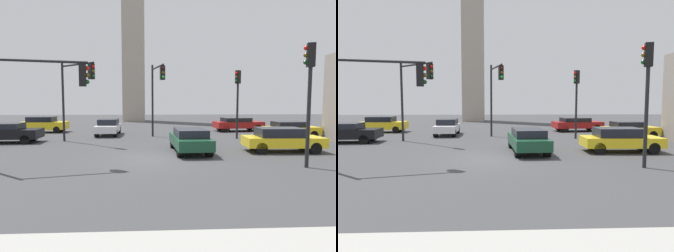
% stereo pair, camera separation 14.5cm
% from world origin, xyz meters
% --- Properties ---
extents(ground_plane, '(95.05, 95.05, 0.00)m').
position_xyz_m(ground_plane, '(0.00, 0.00, 0.00)').
color(ground_plane, '#424244').
extents(traffic_light_0, '(0.49, 0.41, 5.37)m').
position_xyz_m(traffic_light_0, '(6.65, -2.27, 3.73)').
color(traffic_light_0, black).
rests_on(traffic_light_0, ground_plane).
extents(traffic_light_1, '(2.81, 2.45, 5.69)m').
position_xyz_m(traffic_light_1, '(-5.30, 5.72, 4.01)').
color(traffic_light_1, black).
rests_on(traffic_light_1, ground_plane).
extents(traffic_light_2, '(0.48, 0.45, 5.24)m').
position_xyz_m(traffic_light_2, '(6.43, 7.57, 3.65)').
color(traffic_light_2, black).
rests_on(traffic_light_2, ground_plane).
extents(traffic_light_3, '(0.98, 3.51, 5.81)m').
position_xyz_m(traffic_light_3, '(0.25, 7.80, 4.07)').
color(traffic_light_3, black).
rests_on(traffic_light_3, ground_plane).
extents(traffic_light_4, '(4.11, 1.16, 4.91)m').
position_xyz_m(traffic_light_4, '(-5.00, -1.72, 3.52)').
color(traffic_light_4, black).
rests_on(traffic_light_4, ground_plane).
extents(car_0, '(4.79, 2.54, 1.31)m').
position_xyz_m(car_0, '(8.12, 13.10, 0.72)').
color(car_0, maroon).
rests_on(car_0, ground_plane).
extents(car_1, '(2.08, 4.54, 1.36)m').
position_xyz_m(car_1, '(2.03, 1.81, 0.74)').
color(car_1, '#19472D').
rests_on(car_1, ground_plane).
extents(car_2, '(4.70, 2.18, 1.38)m').
position_xyz_m(car_2, '(-10.37, 6.19, 0.74)').
color(car_2, black).
rests_on(car_2, ground_plane).
extents(car_3, '(1.81, 3.97, 1.38)m').
position_xyz_m(car_3, '(-3.86, 10.39, 0.73)').
color(car_3, silver).
rests_on(car_3, ground_plane).
extents(car_4, '(4.43, 1.96, 1.39)m').
position_xyz_m(car_4, '(7.31, 1.67, 0.73)').
color(car_4, yellow).
rests_on(car_4, ground_plane).
extents(car_5, '(4.13, 1.87, 1.46)m').
position_xyz_m(car_5, '(-10.24, 12.98, 0.77)').
color(car_5, yellow).
rests_on(car_5, ground_plane).
extents(car_6, '(4.15, 1.98, 1.35)m').
position_xyz_m(car_6, '(10.47, 7.12, 0.73)').
color(car_6, yellow).
rests_on(car_6, ground_plane).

